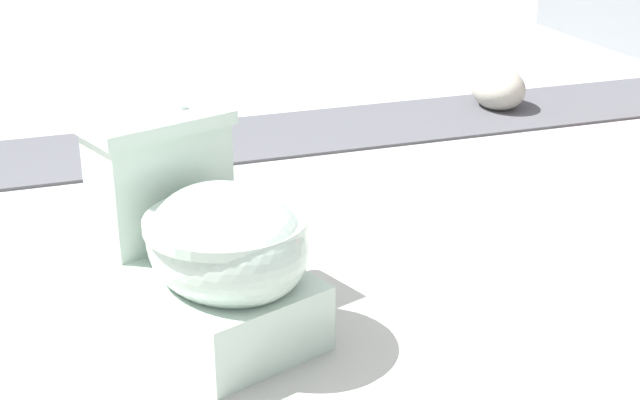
{
  "coord_description": "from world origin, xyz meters",
  "views": [
    {
      "loc": [
        2.09,
        -0.18,
        1.16
      ],
      "look_at": [
        0.11,
        0.5,
        0.3
      ],
      "focal_mm": 50.0,
      "sensor_mm": 36.0,
      "label": 1
    }
  ],
  "objects": [
    {
      "name": "toilet",
      "position": [
        0.12,
        0.2,
        0.22
      ],
      "size": [
        0.72,
        0.56,
        0.52
      ],
      "rotation": [
        0.0,
        0.0,
        0.35
      ],
      "color": "#B2C6B7",
      "rests_on": "ground"
    },
    {
      "name": "gravel_strip",
      "position": [
        -1.29,
        0.5,
        0.01
      ],
      "size": [
        0.56,
        8.0,
        0.01
      ],
      "primitive_type": "cube",
      "color": "#4C4C51",
      "rests_on": "ground"
    },
    {
      "name": "ground_plane",
      "position": [
        0.0,
        0.0,
        0.0
      ],
      "size": [
        14.0,
        14.0,
        0.0
      ],
      "primitive_type": "plane",
      "color": "#A8A59E"
    },
    {
      "name": "boulder_near",
      "position": [
        -1.35,
        1.86,
        0.1
      ],
      "size": [
        0.34,
        0.28,
        0.19
      ],
      "primitive_type": "ellipsoid",
      "rotation": [
        0.0,
        0.0,
        2.98
      ],
      "color": "#ADA899",
      "rests_on": "ground"
    }
  ]
}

